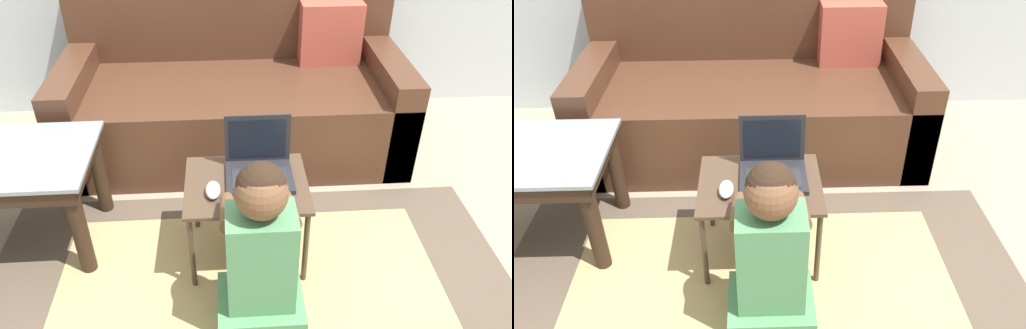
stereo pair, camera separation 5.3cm
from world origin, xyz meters
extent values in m
plane|color=gray|center=(0.00, 0.00, 0.00)|extent=(16.00, 16.00, 0.00)
cube|color=brown|center=(-0.09, -0.16, 0.00)|extent=(2.30, 1.25, 0.01)
cube|color=tan|center=(-0.09, -0.16, 0.01)|extent=(1.65, 0.90, 0.00)
cube|color=#4C2D1E|center=(-0.11, 0.98, 0.22)|extent=(1.92, 0.93, 0.44)
cube|color=#4C2D1E|center=(-0.11, 1.35, 0.68)|extent=(1.92, 0.21, 0.48)
cube|color=#4C2D1E|center=(-1.00, 0.98, 0.29)|extent=(0.16, 0.93, 0.58)
cube|color=#4C2D1E|center=(0.77, 0.98, 0.29)|extent=(0.16, 0.93, 0.58)
cube|color=#B24C3D|center=(0.47, 1.18, 0.62)|extent=(0.36, 0.14, 0.36)
cylinder|color=black|center=(-0.80, -0.02, 0.24)|extent=(0.07, 0.07, 0.47)
cylinder|color=black|center=(-0.80, 0.41, 0.24)|extent=(0.07, 0.07, 0.47)
cube|color=#4C3828|center=(-0.09, 0.04, 0.39)|extent=(0.52, 0.43, 0.02)
cylinder|color=#4C3828|center=(-0.32, -0.15, 0.19)|extent=(0.02, 0.02, 0.38)
cylinder|color=#4C3828|center=(0.15, -0.15, 0.19)|extent=(0.02, 0.02, 0.38)
cylinder|color=#4C3828|center=(-0.32, 0.23, 0.19)|extent=(0.02, 0.02, 0.38)
cylinder|color=#4C3828|center=(0.15, 0.23, 0.19)|extent=(0.02, 0.02, 0.38)
cube|color=#232328|center=(-0.03, 0.07, 0.41)|extent=(0.28, 0.24, 0.02)
cube|color=#28282D|center=(-0.03, 0.05, 0.42)|extent=(0.23, 0.14, 0.00)
cube|color=#232328|center=(-0.03, 0.18, 0.53)|extent=(0.28, 0.01, 0.23)
cube|color=black|center=(-0.03, 0.18, 0.53)|extent=(0.24, 0.00, 0.19)
ellipsoid|color=silver|center=(-0.23, -0.02, 0.42)|extent=(0.06, 0.11, 0.04)
cube|color=#518E5B|center=(-0.06, -0.37, 0.08)|extent=(0.33, 0.28, 0.16)
cube|color=#518E5B|center=(-0.06, -0.37, 0.37)|extent=(0.25, 0.18, 0.41)
sphere|color=brown|center=(-0.06, -0.37, 0.67)|extent=(0.18, 0.18, 0.18)
sphere|color=black|center=(-0.06, -0.36, 0.68)|extent=(0.17, 0.17, 0.17)
cylinder|color=brown|center=(-0.17, -0.24, 0.48)|extent=(0.06, 0.28, 0.14)
cylinder|color=brown|center=(0.06, -0.24, 0.48)|extent=(0.06, 0.28, 0.14)
camera|label=1|loc=(-0.16, -1.64, 1.67)|focal=35.00mm
camera|label=2|loc=(-0.11, -1.64, 1.67)|focal=35.00mm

